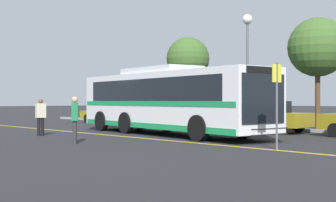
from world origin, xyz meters
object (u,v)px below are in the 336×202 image
Objects in this scene: pedestrian_1 at (41,115)px; street_lamp at (247,41)px; parked_car_0 at (109,114)px; parked_car_2 at (265,117)px; transit_bus at (168,100)px; pedestrian_0 at (75,117)px; tree_0 at (318,48)px; bus_stop_sign at (277,95)px; parked_car_1 at (170,115)px; tree_1 at (188,59)px.

pedestrian_1 is 12.46m from street_lamp.
parked_car_2 is (12.60, 0.11, 0.11)m from parked_car_0.
street_lamp is (-0.76, 6.95, 3.33)m from transit_bus.
tree_0 reaches higher than pedestrian_0.
parked_car_0 is 1.01× the size of parked_car_2.
pedestrian_0 is 7.12m from bus_stop_sign.
tree_0 reaches higher than pedestrian_1.
transit_bus is 4.39× the size of bus_stop_sign.
bus_stop_sign is at bearing 80.23° from transit_bus.
pedestrian_1 is 10.82m from bus_stop_sign.
parked_car_1 reaches higher than parked_car_0.
parked_car_1 is at bearing -112.51° from bus_stop_sign.
pedestrian_1 is (1.28, -9.09, 0.25)m from parked_car_1.
pedestrian_0 is 4.38m from pedestrian_1.
parked_car_0 is at bearing -131.69° from pedestrian_1.
bus_stop_sign is 12.34m from tree_0.
transit_bus is 5.65m from pedestrian_0.
transit_bus is 7.08× the size of pedestrian_0.
tree_1 is (-3.89, 5.52, 3.93)m from parked_car_1.
tree_1 is at bearing 34.28° from parked_car_1.
parked_car_1 is 2.51× the size of pedestrian_0.
parked_car_0 is 14.27m from tree_0.
parked_car_2 is (6.68, 0.02, 0.09)m from parked_car_1.
pedestrian_1 is (-4.28, 0.95, -0.04)m from pedestrian_0.
street_lamp is at bearing -131.73° from bus_stop_sign.
pedestrian_1 is 15.92m from tree_1.
parked_car_0 is at bearing 89.98° from parked_car_1.
bus_stop_sign is 0.42× the size of street_lamp.
bus_stop_sign is (7.24, -2.20, 0.11)m from transit_bus.
pedestrian_0 is at bearing -82.01° from street_lamp.
street_lamp is at bearing 47.19° from parked_car_2.
tree_1 is at bearing -21.20° from parked_car_0.
tree_0 is (-4.72, 11.07, 2.74)m from bus_stop_sign.
tree_0 reaches higher than bus_stop_sign.
tree_1 is (-10.57, 5.50, 3.85)m from parked_car_2.
parked_car_0 is 11.52m from pedestrian_1.
transit_bus is 1.85× the size of street_lamp.
tree_1 reaches higher than pedestrian_0.
parked_car_2 is 0.69× the size of street_lamp.
parked_car_1 is at bearing 153.26° from pedestrian_0.
pedestrian_0 is 0.26× the size of street_lamp.
tree_0 is (3.29, 1.93, -0.48)m from street_lamp.
street_lamp reaches higher than parked_car_1.
street_lamp reaches higher than parked_car_0.
parked_car_1 is 6.21m from street_lamp.
pedestrian_1 reaches higher than parked_car_0.
parked_car_0 is 1.06× the size of parked_car_1.
pedestrian_1 is 15.07m from tree_0.
pedestrian_1 is 0.27× the size of tree_0.
parked_car_2 is at bearing -40.13° from street_lamp.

